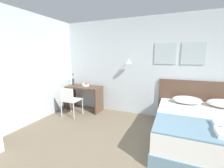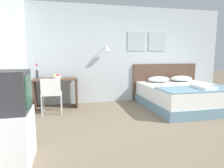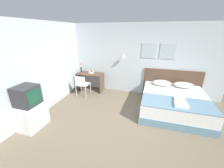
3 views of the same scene
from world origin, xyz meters
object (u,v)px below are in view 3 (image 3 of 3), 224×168
(bed, at_px, (173,103))
(folded_towel_near_foot, at_px, (180,100))
(throw_blanket, at_px, (177,103))
(flower_vase, at_px, (81,69))
(television, at_px, (27,96))
(folded_towel_mid_bed, at_px, (181,105))
(pillow_left, at_px, (162,83))
(desk_chair, at_px, (82,84))
(fruit_bowl, at_px, (91,72))
(desk, at_px, (90,79))
(headboard, at_px, (171,84))
(pillow_right, at_px, (184,85))
(tv_stand, at_px, (32,116))

(bed, xyz_separation_m, folded_towel_near_foot, (0.08, -0.44, 0.34))
(throw_blanket, bearing_deg, folded_towel_near_foot, 61.18)
(flower_vase, height_order, television, television)
(bed, xyz_separation_m, folded_towel_mid_bed, (0.07, -0.72, 0.34))
(pillow_left, bearing_deg, desk_chair, -168.48)
(bed, xyz_separation_m, throw_blanket, (0.00, -0.58, 0.30))
(folded_towel_near_foot, bearing_deg, flower_vase, 161.09)
(throw_blanket, xyz_separation_m, fruit_bowl, (-3.13, 1.38, 0.21))
(pillow_left, height_order, flower_vase, flower_vase)
(desk, bearing_deg, desk_chair, -96.68)
(fruit_bowl, relative_size, flower_vase, 0.60)
(headboard, height_order, television, television)
(fruit_bowl, xyz_separation_m, television, (-0.45, -2.68, 0.12))
(headboard, distance_m, folded_towel_mid_bed, 1.76)
(pillow_left, bearing_deg, flower_vase, 178.46)
(folded_towel_mid_bed, bearing_deg, television, -162.41)
(folded_towel_near_foot, xyz_separation_m, flower_vase, (-3.66, 1.25, 0.27))
(headboard, xyz_separation_m, pillow_right, (0.35, -0.31, 0.11))
(bed, height_order, folded_towel_mid_bed, folded_towel_mid_bed)
(bed, relative_size, folded_towel_mid_bed, 6.35)
(headboard, bearing_deg, tv_stand, -140.84)
(headboard, relative_size, folded_towel_near_foot, 6.49)
(bed, bearing_deg, fruit_bowl, 165.71)
(bed, relative_size, pillow_left, 3.20)
(fruit_bowl, bearing_deg, desk_chair, -97.87)
(throw_blanket, bearing_deg, folded_towel_mid_bed, -64.70)
(desk_chair, bearing_deg, throw_blanket, -12.66)
(headboard, distance_m, tv_stand, 4.62)
(tv_stand, bearing_deg, pillow_right, 33.50)
(headboard, relative_size, throw_blanket, 1.10)
(pillow_right, bearing_deg, pillow_left, 180.00)
(headboard, height_order, pillow_left, headboard)
(folded_towel_near_foot, bearing_deg, television, -158.53)
(headboard, height_order, fruit_bowl, headboard)
(folded_towel_mid_bed, height_order, desk, desk)
(desk, relative_size, television, 2.15)
(throw_blanket, distance_m, tv_stand, 3.82)
(pillow_right, bearing_deg, folded_towel_mid_bed, -101.24)
(pillow_left, distance_m, folded_towel_near_foot, 1.25)
(desk_chair, distance_m, tv_stand, 2.06)
(bed, bearing_deg, flower_vase, 167.24)
(desk, xyz_separation_m, television, (-0.43, -2.63, 0.39))
(pillow_right, height_order, flower_vase, flower_vase)
(bed, bearing_deg, desk, 166.65)
(fruit_bowl, height_order, flower_vase, flower_vase)
(bed, xyz_separation_m, fruit_bowl, (-3.13, 0.80, 0.50))
(pillow_left, bearing_deg, fruit_bowl, 178.49)
(desk, bearing_deg, pillow_left, -0.48)
(flower_vase, distance_m, tv_stand, 2.75)
(pillow_right, xyz_separation_m, television, (-3.93, -2.60, 0.26))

